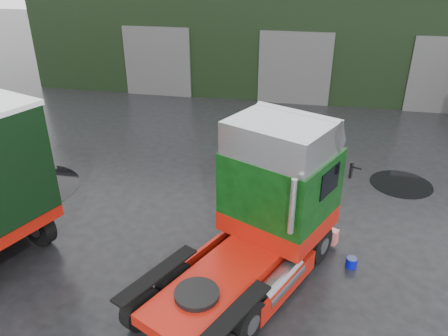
% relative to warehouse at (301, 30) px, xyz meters
% --- Properties ---
extents(ground, '(100.00, 100.00, 0.00)m').
position_rel_warehouse_xyz_m(ground, '(-2.00, -20.00, -3.16)').
color(ground, black).
extents(warehouse, '(32.40, 12.40, 6.30)m').
position_rel_warehouse_xyz_m(warehouse, '(0.00, 0.00, 0.00)').
color(warehouse, black).
rests_on(warehouse, ground).
extents(hero_tractor, '(5.48, 7.33, 4.19)m').
position_rel_warehouse_xyz_m(hero_tractor, '(-0.35, -21.75, -1.06)').
color(hero_tractor, black).
rests_on(hero_tractor, ground).
extents(wash_bucket, '(0.38, 0.38, 0.29)m').
position_rel_warehouse_xyz_m(wash_bucket, '(2.57, -20.25, -3.01)').
color(wash_bucket, '#060B97').
rests_on(wash_bucket, ground).
extents(tree_back_b, '(4.40, 4.40, 7.50)m').
position_rel_warehouse_xyz_m(tree_back_b, '(8.00, 10.00, 0.59)').
color(tree_back_b, black).
rests_on(tree_back_b, ground).
extents(puddle_1, '(2.29, 2.29, 0.01)m').
position_rel_warehouse_xyz_m(puddle_1, '(4.67, -14.91, -3.15)').
color(puddle_1, black).
rests_on(puddle_1, ground).
extents(puddle_2, '(3.96, 3.96, 0.01)m').
position_rel_warehouse_xyz_m(puddle_2, '(-9.06, -18.09, -3.15)').
color(puddle_2, black).
rests_on(puddle_2, ground).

